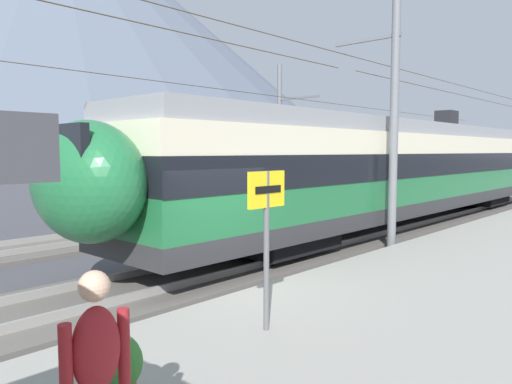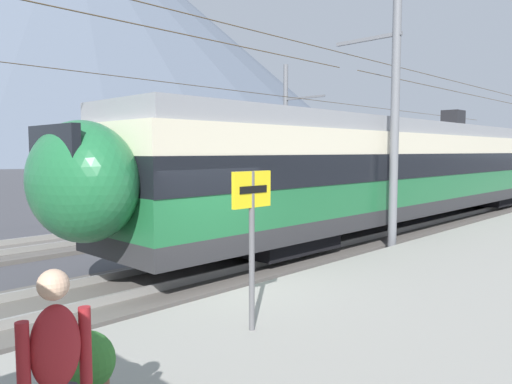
% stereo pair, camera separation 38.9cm
% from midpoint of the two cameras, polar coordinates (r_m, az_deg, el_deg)
% --- Properties ---
extents(ground_plane, '(400.00, 400.00, 0.00)m').
position_cam_midpoint_polar(ground_plane, '(9.69, -3.95, -12.23)').
color(ground_plane, '#424247').
extents(platform_slab, '(120.00, 8.13, 0.33)m').
position_cam_midpoint_polar(platform_slab, '(7.04, 24.59, -17.94)').
color(platform_slab, gray).
rests_on(platform_slab, ground).
extents(track_near, '(120.00, 3.00, 0.28)m').
position_cam_midpoint_polar(track_near, '(10.77, -9.25, -10.15)').
color(track_near, '#5B5651').
rests_on(track_near, ground).
extents(track_far, '(120.00, 3.00, 0.28)m').
position_cam_midpoint_polar(track_far, '(15.60, -21.83, -5.76)').
color(track_far, '#5B5651').
rests_on(track_far, ground).
extents(train_near_platform, '(26.05, 3.00, 4.27)m').
position_cam_midpoint_polar(train_near_platform, '(18.56, 17.40, 2.70)').
color(train_near_platform, '#2D2D30').
rests_on(train_near_platform, track_near).
extents(train_far_track, '(32.47, 3.00, 4.27)m').
position_cam_midpoint_polar(train_far_track, '(38.30, 22.75, 3.52)').
color(train_far_track, '#2D2D30').
rests_on(train_far_track, track_far).
extents(catenary_mast_mid, '(39.73, 2.10, 7.48)m').
position_cam_midpoint_polar(catenary_mast_mid, '(14.25, 16.25, 9.05)').
color(catenary_mast_mid, slate).
rests_on(catenary_mast_mid, ground).
extents(catenary_mast_far_side, '(39.73, 2.60, 7.22)m').
position_cam_midpoint_polar(catenary_mast_far_side, '(25.17, 4.22, 6.97)').
color(catenary_mast_far_side, slate).
rests_on(catenary_mast_far_side, ground).
extents(platform_sign, '(0.70, 0.08, 2.23)m').
position_cam_midpoint_polar(platform_sign, '(6.73, 1.16, -2.62)').
color(platform_sign, '#59595B').
rests_on(platform_sign, platform_slab).
extents(passenger_walking, '(0.53, 0.22, 1.69)m').
position_cam_midpoint_polar(passenger_walking, '(3.87, -19.49, -19.34)').
color(passenger_walking, '#383842').
rests_on(passenger_walking, platform_slab).
extents(potted_plant_platform_edge, '(0.56, 0.56, 0.83)m').
position_cam_midpoint_polar(potted_plant_platform_edge, '(5.05, -17.16, -19.21)').
color(potted_plant_platform_edge, brown).
rests_on(potted_plant_platform_edge, platform_slab).
extents(mountain_right_ridge, '(208.10, 208.10, 90.63)m').
position_cam_midpoint_polar(mountain_right_ridge, '(193.63, -20.46, 17.18)').
color(mountain_right_ridge, '#515B6B').
rests_on(mountain_right_ridge, ground).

